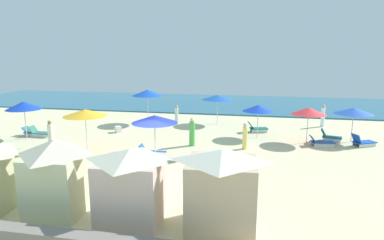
% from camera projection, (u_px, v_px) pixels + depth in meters
% --- Properties ---
extents(ground_plane, '(60.00, 60.00, 0.00)m').
position_uv_depth(ground_plane, '(145.00, 177.00, 14.91)').
color(ground_plane, beige).
extents(ocean, '(60.00, 14.14, 0.12)m').
position_uv_depth(ocean, '(212.00, 103.00, 36.94)').
color(ocean, '#246483').
rests_on(ocean, ground_plane).
extents(cabana_1, '(2.11, 2.12, 2.68)m').
position_uv_depth(cabana_1, '(57.00, 176.00, 11.28)').
color(cabana_1, beige).
rests_on(cabana_1, ground_plane).
extents(cabana_2, '(2.32, 2.21, 2.54)m').
position_uv_depth(cabana_2, '(131.00, 185.00, 10.67)').
color(cabana_2, beige).
rests_on(cabana_2, ground_plane).
extents(cabana_3, '(2.47, 2.15, 2.65)m').
position_uv_depth(cabana_3, '(221.00, 189.00, 10.23)').
color(cabana_3, '#CDAF8C').
rests_on(cabana_3, ground_plane).
extents(umbrella_0, '(2.46, 2.46, 2.75)m').
position_uv_depth(umbrella_0, '(147.00, 93.00, 25.95)').
color(umbrella_0, silver).
rests_on(umbrella_0, ground_plane).
extents(lounge_chair_0_0, '(1.53, 1.19, 0.69)m').
position_uv_depth(lounge_chair_0_0, '(163.00, 121.00, 25.97)').
color(lounge_chair_0_0, silver).
rests_on(lounge_chair_0_0, ground_plane).
extents(umbrella_1, '(2.41, 2.41, 2.52)m').
position_uv_depth(umbrella_1, '(85.00, 113.00, 18.04)').
color(umbrella_1, silver).
rests_on(umbrella_1, ground_plane).
extents(umbrella_2, '(2.49, 2.49, 2.36)m').
position_uv_depth(umbrella_2, '(218.00, 97.00, 25.76)').
color(umbrella_2, silver).
rests_on(umbrella_2, ground_plane).
extents(umbrella_3, '(2.16, 2.16, 2.27)m').
position_uv_depth(umbrella_3, '(309.00, 111.00, 20.23)').
color(umbrella_3, silver).
rests_on(umbrella_3, ground_plane).
extents(lounge_chair_3_0, '(1.53, 0.81, 0.64)m').
position_uv_depth(lounge_chair_3_0, '(321.00, 142.00, 19.88)').
color(lounge_chair_3_0, silver).
rests_on(lounge_chair_3_0, ground_plane).
extents(umbrella_4, '(2.29, 2.29, 2.56)m').
position_uv_depth(umbrella_4, '(155.00, 119.00, 16.08)').
color(umbrella_4, silver).
rests_on(umbrella_4, ground_plane).
extents(lounge_chair_4_0, '(1.45, 0.64, 0.69)m').
position_uv_depth(lounge_chair_4_0, '(152.00, 152.00, 17.71)').
color(lounge_chair_4_0, silver).
rests_on(lounge_chair_4_0, ground_plane).
extents(umbrella_5, '(2.10, 2.10, 2.22)m').
position_uv_depth(umbrella_5, '(258.00, 108.00, 21.53)').
color(umbrella_5, silver).
rests_on(umbrella_5, ground_plane).
extents(lounge_chair_5_0, '(1.52, 0.96, 0.76)m').
position_uv_depth(lounge_chair_5_0, '(257.00, 128.00, 23.37)').
color(lounge_chair_5_0, silver).
rests_on(lounge_chair_5_0, ground_plane).
extents(umbrella_6, '(2.26, 2.26, 2.51)m').
position_uv_depth(umbrella_6, '(24.00, 105.00, 21.10)').
color(umbrella_6, silver).
rests_on(umbrella_6, ground_plane).
extents(lounge_chair_6_0, '(1.28, 0.65, 0.61)m').
position_uv_depth(lounge_chair_6_0, '(32.00, 132.00, 22.41)').
color(lounge_chair_6_0, silver).
rests_on(lounge_chair_6_0, ground_plane).
extents(lounge_chair_6_1, '(1.52, 0.67, 0.71)m').
position_uv_depth(lounge_chair_6_1, '(40.00, 133.00, 22.14)').
color(lounge_chair_6_1, silver).
rests_on(lounge_chair_6_1, ground_plane).
extents(umbrella_7, '(2.38, 2.38, 2.22)m').
position_uv_depth(umbrella_7, '(354.00, 111.00, 20.44)').
color(umbrella_7, silver).
rests_on(umbrella_7, ground_plane).
extents(lounge_chair_7_0, '(1.40, 0.95, 0.78)m').
position_uv_depth(lounge_chair_7_0, '(330.00, 137.00, 20.92)').
color(lounge_chair_7_0, silver).
rests_on(lounge_chair_7_0, ground_plane).
extents(lounge_chair_7_1, '(1.58, 1.22, 0.80)m').
position_uv_depth(lounge_chair_7_1, '(363.00, 142.00, 19.81)').
color(lounge_chair_7_1, silver).
rests_on(lounge_chair_7_1, ground_plane).
extents(beachgoer_0, '(0.41, 0.41, 1.74)m').
position_uv_depth(beachgoer_0, '(192.00, 133.00, 19.82)').
color(beachgoer_0, '#4BB64B').
rests_on(beachgoer_0, ground_plane).
extents(beachgoer_1, '(0.38, 0.38, 1.57)m').
position_uv_depth(beachgoer_1, '(245.00, 136.00, 19.14)').
color(beachgoer_1, '#F4DC6B').
rests_on(beachgoer_1, ground_plane).
extents(beachgoer_2, '(0.41, 0.41, 1.75)m').
position_uv_depth(beachgoer_2, '(323.00, 116.00, 25.03)').
color(beachgoer_2, white).
rests_on(beachgoer_2, ground_plane).
extents(beachgoer_3, '(0.42, 0.42, 1.73)m').
position_uv_depth(beachgoer_3, '(51.00, 136.00, 19.10)').
color(beachgoer_3, white).
rests_on(beachgoer_3, ground_plane).
extents(beachgoer_4, '(0.40, 0.40, 1.55)m').
position_uv_depth(beachgoer_4, '(177.00, 115.00, 25.98)').
color(beachgoer_4, white).
rests_on(beachgoer_4, ground_plane).
extents(cooler_box_0, '(0.63, 0.66, 0.43)m').
position_uv_depth(cooler_box_0, '(118.00, 129.00, 23.32)').
color(cooler_box_0, white).
rests_on(cooler_box_0, ground_plane).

